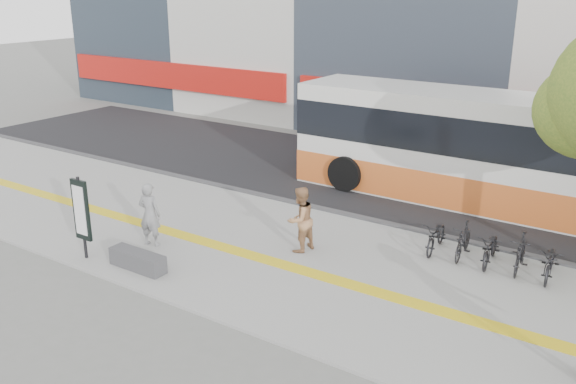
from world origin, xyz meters
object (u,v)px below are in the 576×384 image
Objects in this scene: bench at (138,260)px; bus at (496,155)px; signboard at (81,211)px; pedestrian_tan at (300,219)px; seated_woman at (150,214)px.

bench is 11.43m from bus.
signboard is 5.60m from pedestrian_tan.
bus is (7.48, 10.01, 0.34)m from signboard.
bench is 0.12× the size of bus.
bench is 0.73× the size of signboard.
bench is at bearing -121.22° from bus.
signboard is at bearing -169.19° from bench.
signboard is 12.50m from bus.
signboard is 1.25× the size of pedestrian_tan.
bus reaches higher than seated_woman.
pedestrian_tan reaches higher than seated_woman.
seated_woman is 1.00× the size of pedestrian_tan.
pedestrian_tan is at bearing 49.22° from bench.
pedestrian_tan reaches higher than bench.
seated_woman is at bearing 122.69° from bench.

